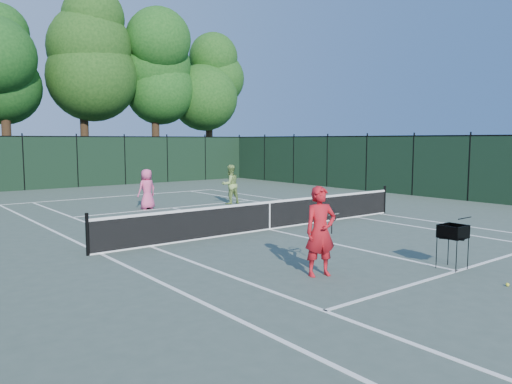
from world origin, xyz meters
TOP-DOWN VIEW (x-y plane):
  - ground at (0.00, 0.00)m, footprint 90.00×90.00m
  - sideline_doubles_left at (-5.49, 0.00)m, footprint 0.10×23.77m
  - sideline_doubles_right at (5.49, 0.00)m, footprint 0.10×23.77m
  - sideline_singles_left at (-4.12, 0.00)m, footprint 0.10×23.77m
  - sideline_singles_right at (4.12, 0.00)m, footprint 0.10×23.77m
  - baseline_far at (0.00, 11.88)m, footprint 10.97×0.10m
  - service_line_near at (0.00, -6.40)m, footprint 8.23×0.10m
  - service_line_far at (0.00, 6.40)m, footprint 8.23×0.10m
  - center_service_line at (0.00, 0.00)m, footprint 0.10×12.80m
  - tennis_net at (0.00, 0.00)m, footprint 11.69×0.09m
  - fence_far at (0.00, 18.00)m, footprint 24.00×0.05m
  - fence_right at (12.00, 0.00)m, footprint 0.05×36.00m
  - tree_2 at (-3.00, 21.80)m, footprint 6.00×6.00m
  - tree_3 at (2.00, 22.30)m, footprint 7.00×7.00m
  - tree_4 at (7.00, 21.60)m, footprint 6.20×6.20m
  - tree_5 at (12.00, 22.10)m, footprint 5.80×5.80m
  - coach at (-2.61, -4.81)m, footprint 1.09×0.65m
  - player_pink at (-0.96, 6.71)m, footprint 0.89×0.66m
  - player_green at (2.69, 5.97)m, footprint 0.87×0.69m
  - ball_hopper at (0.09, -6.21)m, footprint 0.68×0.68m
  - loose_ball_near_cart at (-0.29, -7.61)m, footprint 0.07×0.07m
  - loose_ball_midcourt at (0.58, -2.01)m, footprint 0.07×0.07m

SIDE VIEW (x-z plane):
  - ground at x=0.00m, z-range 0.00..0.00m
  - sideline_doubles_left at x=-5.49m, z-range 0.00..0.01m
  - sideline_doubles_right at x=5.49m, z-range 0.00..0.01m
  - sideline_singles_left at x=-4.12m, z-range 0.00..0.01m
  - sideline_singles_right at x=4.12m, z-range 0.00..0.01m
  - baseline_far at x=0.00m, z-range 0.00..0.01m
  - service_line_near at x=0.00m, z-range 0.00..0.01m
  - service_line_far at x=0.00m, z-range 0.00..0.01m
  - center_service_line at x=0.00m, z-range 0.00..0.01m
  - loose_ball_near_cart at x=-0.29m, z-range 0.00..0.07m
  - loose_ball_midcourt at x=0.58m, z-range 0.00..0.07m
  - tennis_net at x=0.00m, z-range -0.05..1.01m
  - player_pink at x=-0.96m, z-range 0.00..1.65m
  - ball_hopper at x=0.09m, z-range 0.33..1.32m
  - player_green at x=2.69m, z-range 0.00..1.74m
  - coach at x=-2.61m, z-range 0.00..1.88m
  - fence_far at x=0.00m, z-range 0.00..3.00m
  - fence_right at x=12.00m, z-range 0.00..3.00m
  - tree_5 at x=12.00m, z-range 1.59..13.82m
  - tree_2 at x=-3.00m, z-range 1.53..13.93m
  - tree_4 at x=7.00m, z-range 1.66..14.63m
  - tree_3 at x=2.00m, z-range 1.78..16.23m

